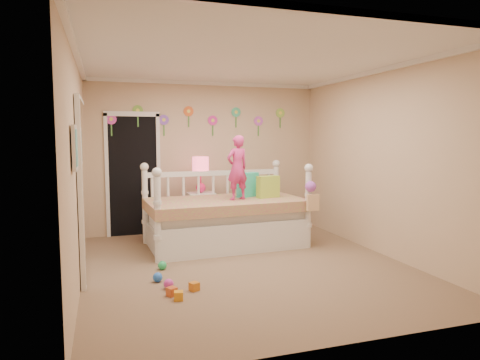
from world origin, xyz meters
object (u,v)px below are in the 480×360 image
object	(u,v)px
child	(237,168)
table_lamp	(201,169)
nightstand	(201,214)
daybed	(225,204)

from	to	relation	value
child	table_lamp	xyz separation A→B (m)	(-0.37, 0.85, -0.07)
table_lamp	nightstand	bearing A→B (deg)	0.00
daybed	table_lamp	xyz separation A→B (m)	(-0.22, 0.72, 0.49)
table_lamp	child	bearing A→B (deg)	-66.32
daybed	nightstand	distance (m)	0.80
nightstand	table_lamp	world-z (taller)	table_lamp
daybed	child	xyz separation A→B (m)	(0.16, -0.13, 0.55)
daybed	nightstand	world-z (taller)	daybed
daybed	table_lamp	distance (m)	0.89
child	table_lamp	distance (m)	0.93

